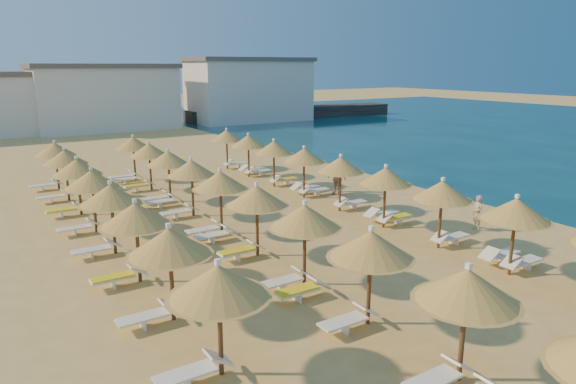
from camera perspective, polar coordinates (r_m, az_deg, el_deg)
ground at (r=21.57m, az=6.00°, el=-5.48°), size 220.00×220.00×0.00m
jetty at (r=72.35m, az=0.50°, el=8.85°), size 30.24×6.70×1.50m
hotel_blocks at (r=63.11m, az=-17.45°, el=10.17°), size 47.65×10.43×8.10m
parasol_row_east at (r=24.22m, az=8.21°, el=2.30°), size 2.46×31.18×2.90m
parasol_row_west at (r=20.64m, az=-5.65°, el=0.36°), size 2.46×31.18×2.90m
parasol_row_inland at (r=22.11m, az=-20.09°, el=0.48°), size 2.46×24.80×2.90m
loungers at (r=22.26m, az=-2.89°, el=-3.87°), size 14.29×29.27×0.66m
beachgoer_b at (r=29.57m, az=5.70°, el=1.52°), size 1.01×1.00×1.65m
beachgoer_a at (r=24.16m, az=20.31°, el=-2.18°), size 0.54×0.67×1.59m
beachgoer_c at (r=29.09m, az=5.42°, el=1.50°), size 0.90×1.15×1.83m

